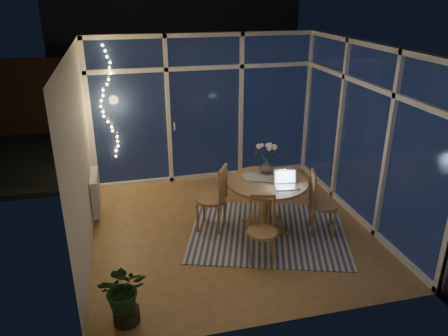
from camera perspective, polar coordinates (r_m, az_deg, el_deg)
The scene contains 25 objects.
floor at distance 6.49m, azimuth 1.19°, elevation -7.91°, with size 4.00×4.00×0.00m, color olive.
ceiling at distance 5.64m, azimuth 1.41°, elevation 15.51°, with size 4.00×4.00×0.00m, color white.
wall_back at distance 7.80m, azimuth -2.56°, elevation 7.75°, with size 4.00×0.04×2.60m, color beige.
wall_front at distance 4.20m, azimuth 8.42°, elevation -5.97°, with size 4.00×0.04×2.60m, color beige.
wall_left at distance 5.78m, azimuth -18.24°, elevation 1.23°, with size 0.04×4.00×2.60m, color beige.
wall_right at distance 6.72m, azimuth 18.04°, elevation 4.19°, with size 0.04×4.00×2.60m, color beige.
window_wall_back at distance 7.76m, azimuth -2.50°, elevation 7.67°, with size 4.00×0.10×2.60m, color white.
window_wall_right at distance 6.70m, azimuth 17.75°, elevation 4.17°, with size 0.10×4.00×2.60m, color white.
radiator at distance 6.95m, azimuth -16.46°, elevation -3.03°, with size 0.10×0.70×0.58m, color silver.
fairy_lights at distance 7.49m, azimuth -14.99°, elevation 8.16°, with size 0.24×0.10×1.85m, color #F8C663, non-canonical shape.
garden_patio at distance 11.10m, azimuth -2.99°, elevation 4.95°, with size 12.00×6.00×0.10m, color black.
garden_fence at distance 11.26m, azimuth -6.12°, elevation 10.16°, with size 11.00×0.08×1.80m, color #312211.
neighbour_roof at distance 14.05m, azimuth -6.91°, elevation 17.94°, with size 7.00×3.00×2.20m, color #31343B.
garden_shrubs at distance 9.27m, azimuth -9.07°, elevation 4.42°, with size 0.90×0.90×0.90m, color black.
rug at distance 6.42m, azimuth 5.73°, elevation -8.31°, with size 2.23×1.78×0.01m, color beige.
dining_table at distance 6.32m, azimuth 5.57°, elevation -4.90°, with size 1.14×1.14×0.77m, color #9C6A46.
chair_left at distance 6.27m, azimuth -1.72°, elevation -3.88°, with size 0.47×0.47×1.01m, color #9C6A46.
chair_right at distance 6.33m, azimuth 12.87°, elevation -4.49°, with size 0.44×0.44×0.95m, color #9C6A46.
chair_front at distance 5.60m, azimuth 5.04°, elevation -8.14°, with size 0.41×0.41×0.88m, color #9C6A46.
laptop at distance 5.95m, azimuth 8.23°, elevation -1.48°, with size 0.32×0.27×0.23m, color #B4B3B8, non-canonical shape.
flower_vase at distance 6.35m, azimuth 5.57°, elevation 0.13°, with size 0.20×0.20×0.21m, color silver.
bowl at distance 6.21m, azimuth 8.59°, elevation -1.41°, with size 0.15×0.15×0.04m, color white.
newspapers at distance 6.26m, azimuth 4.59°, elevation -1.14°, with size 0.37×0.28×0.02m, color beige.
phone at distance 6.02m, azimuth 6.95°, elevation -2.26°, with size 0.10×0.05×0.01m, color black.
potted_plant at distance 4.79m, azimuth -12.92°, elevation -15.57°, with size 0.54×0.47×0.76m, color #17411C.
Camera 1 is at (-1.47, -5.40, 3.29)m, focal length 35.00 mm.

